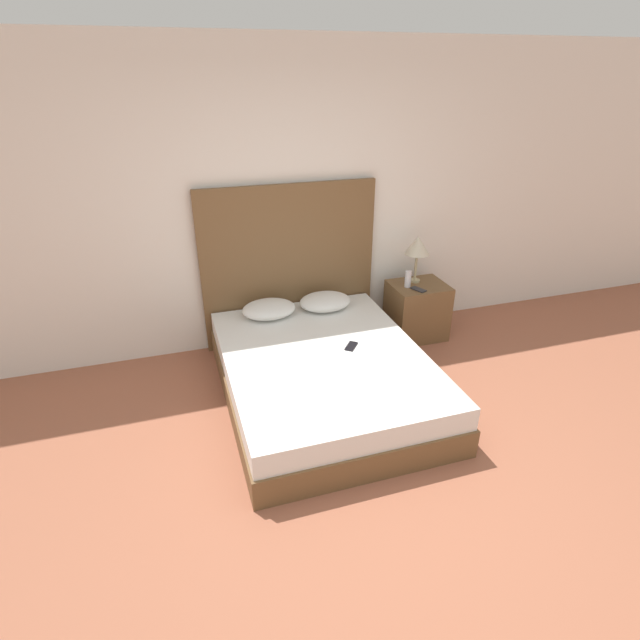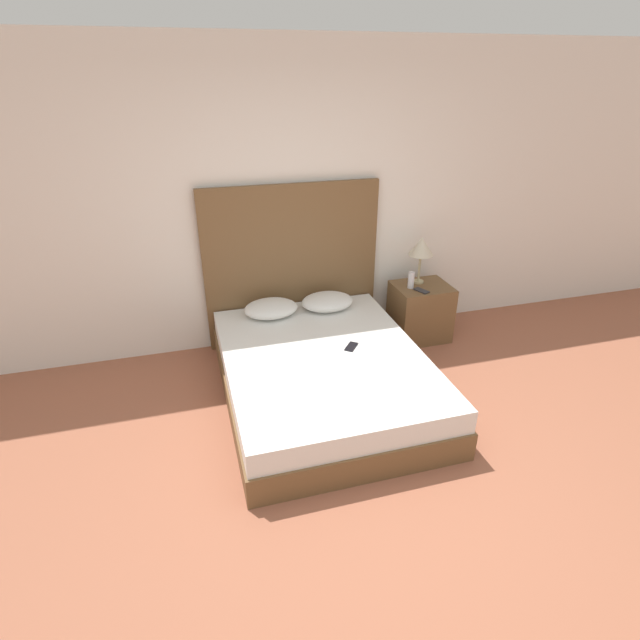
# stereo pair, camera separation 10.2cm
# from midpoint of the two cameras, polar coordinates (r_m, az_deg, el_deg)

# --- Properties ---
(ground_plane) EXTENTS (16.00, 16.00, 0.00)m
(ground_plane) POSITION_cam_midpoint_polar(r_m,az_deg,el_deg) (3.29, 6.04, -21.18)
(ground_plane) COLOR #9E5B42
(wall_back) EXTENTS (10.00, 0.06, 2.70)m
(wall_back) POSITION_cam_midpoint_polar(r_m,az_deg,el_deg) (4.62, -5.19, 13.17)
(wall_back) COLOR white
(wall_back) RESTS_ON ground_plane
(bed) EXTENTS (1.58, 2.05, 0.41)m
(bed) POSITION_cam_midpoint_polar(r_m,az_deg,el_deg) (4.08, -0.28, -6.34)
(bed) COLOR brown
(bed) RESTS_ON ground_plane
(headboard) EXTENTS (1.65, 0.05, 1.53)m
(headboard) POSITION_cam_midpoint_polar(r_m,az_deg,el_deg) (4.73, -4.13, 6.14)
(headboard) COLOR brown
(headboard) RESTS_ON ground_plane
(pillow_left) EXTENTS (0.49, 0.37, 0.14)m
(pillow_left) POSITION_cam_midpoint_polar(r_m,az_deg,el_deg) (4.56, -6.49, 1.25)
(pillow_left) COLOR white
(pillow_left) RESTS_ON bed
(pillow_right) EXTENTS (0.49, 0.37, 0.14)m
(pillow_right) POSITION_cam_midpoint_polar(r_m,az_deg,el_deg) (4.67, -0.04, 2.13)
(pillow_right) COLOR white
(pillow_right) RESTS_ON bed
(phone_on_bed) EXTENTS (0.15, 0.16, 0.01)m
(phone_on_bed) POSITION_cam_midpoint_polar(r_m,az_deg,el_deg) (4.07, 2.87, -3.01)
(phone_on_bed) COLOR black
(phone_on_bed) RESTS_ON bed
(nightstand) EXTENTS (0.53, 0.45, 0.56)m
(nightstand) POSITION_cam_midpoint_polar(r_m,az_deg,el_deg) (5.05, 10.43, 1.08)
(nightstand) COLOR brown
(nightstand) RESTS_ON ground_plane
(table_lamp) EXTENTS (0.24, 0.24, 0.46)m
(table_lamp) POSITION_cam_midpoint_polar(r_m,az_deg,el_deg) (4.88, 10.51, 8.28)
(table_lamp) COLOR tan
(table_lamp) RESTS_ON nightstand
(phone_on_nightstand) EXTENTS (0.12, 0.17, 0.01)m
(phone_on_nightstand) POSITION_cam_midpoint_polar(r_m,az_deg,el_deg) (4.81, 10.58, 3.45)
(phone_on_nightstand) COLOR #232328
(phone_on_nightstand) RESTS_ON nightstand
(toiletry_bottle) EXTENTS (0.06, 0.06, 0.16)m
(toiletry_bottle) POSITION_cam_midpoint_polar(r_m,az_deg,el_deg) (4.84, 9.42, 4.64)
(toiletry_bottle) COLOR silver
(toiletry_bottle) RESTS_ON nightstand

